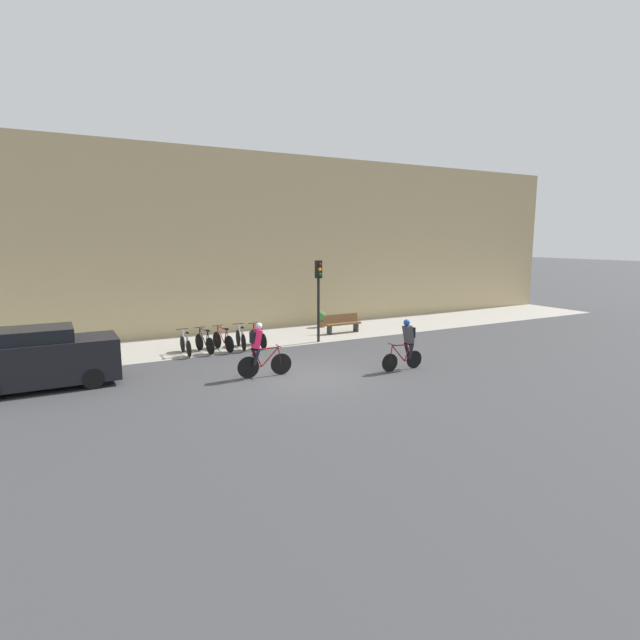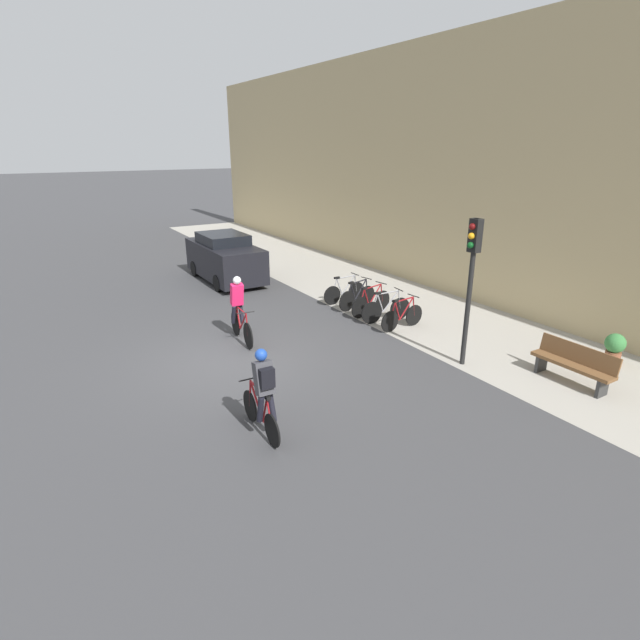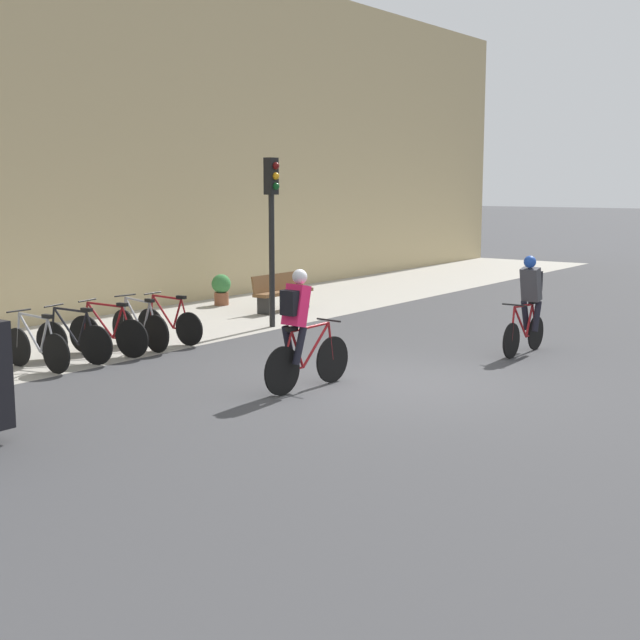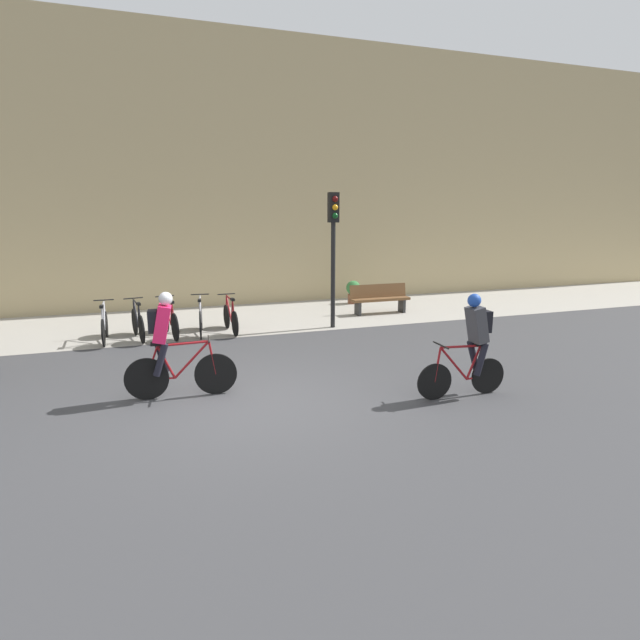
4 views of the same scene
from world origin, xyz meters
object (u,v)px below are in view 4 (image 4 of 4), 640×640
object	(u,v)px
cyclist_pink	(168,343)
cyclist_grey	(473,341)
bench	(380,298)
parked_bike_4	(231,317)
parked_bike_3	(201,319)
parked_bike_2	(170,321)
parked_bike_0	(104,326)
potted_plant	(353,291)
parked_bike_1	(138,323)
traffic_light_pole	(333,235)

from	to	relation	value
cyclist_pink	cyclist_grey	distance (m)	5.04
cyclist_pink	bench	world-z (taller)	cyclist_pink
bench	parked_bike_4	bearing A→B (deg)	-168.16
parked_bike_3	bench	distance (m)	5.56
parked_bike_2	parked_bike_0	bearing A→B (deg)	-179.99
cyclist_grey	potted_plant	distance (m)	8.87
cyclist_grey	parked_bike_3	distance (m)	7.08
cyclist_grey	parked_bike_3	xyz separation A→B (m)	(-3.88, 5.90, -0.54)
cyclist_grey	parked_bike_2	world-z (taller)	cyclist_grey
parked_bike_0	cyclist_grey	bearing A→B (deg)	-43.86
parked_bike_3	potted_plant	distance (m)	6.06
parked_bike_4	potted_plant	distance (m)	5.40
parked_bike_1	parked_bike_2	bearing A→B (deg)	-0.06
parked_bike_0	parked_bike_1	xyz separation A→B (m)	(0.75, 0.00, 0.01)
parked_bike_3	potted_plant	bearing A→B (deg)	27.85
parked_bike_3	traffic_light_pole	xyz separation A→B (m)	(3.45, -0.35, 2.06)
parked_bike_3	parked_bike_2	bearing A→B (deg)	-179.97
parked_bike_3	traffic_light_pole	distance (m)	4.03
parked_bike_3	traffic_light_pole	world-z (taller)	traffic_light_pole
cyclist_grey	potted_plant	xyz separation A→B (m)	(1.48, 8.73, -0.51)
cyclist_pink	traffic_light_pole	xyz separation A→B (m)	(4.37, 4.03, 1.52)
parked_bike_1	parked_bike_3	xyz separation A→B (m)	(1.50, -0.00, 0.01)
potted_plant	parked_bike_0	bearing A→B (deg)	-159.60
cyclist_grey	parked_bike_0	distance (m)	8.53
cyclist_grey	bench	size ratio (longest dim) A/B	0.94
cyclist_pink	bench	bearing A→B (deg)	40.01
parked_bike_2	bench	world-z (taller)	parked_bike_2
parked_bike_1	bench	size ratio (longest dim) A/B	0.87
parked_bike_0	parked_bike_2	bearing A→B (deg)	0.01
cyclist_pink	parked_bike_1	world-z (taller)	cyclist_pink
parked_bike_1	potted_plant	xyz separation A→B (m)	(6.86, 2.83, 0.04)
bench	potted_plant	distance (m)	1.85
cyclist_pink	parked_bike_1	xyz separation A→B (m)	(-0.58, 4.38, -0.54)
cyclist_pink	potted_plant	xyz separation A→B (m)	(6.28, 7.21, -0.51)
bench	parked_bike_3	bearing A→B (deg)	-169.76
cyclist_grey	potted_plant	size ratio (longest dim) A/B	2.25
parked_bike_4	potted_plant	xyz separation A→B (m)	(4.60, 2.83, 0.05)
parked_bike_2	parked_bike_4	distance (m)	1.50
bench	potted_plant	bearing A→B (deg)	93.43
cyclist_grey	traffic_light_pole	world-z (taller)	traffic_light_pole
parked_bike_2	potted_plant	bearing A→B (deg)	24.87
parked_bike_3	parked_bike_4	xyz separation A→B (m)	(0.75, -0.00, -0.02)
cyclist_grey	parked_bike_0	bearing A→B (deg)	136.14
parked_bike_3	bench	world-z (taller)	parked_bike_3
parked_bike_3	parked_bike_1	bearing A→B (deg)	179.99
cyclist_grey	cyclist_pink	bearing A→B (deg)	162.44
parked_bike_1	traffic_light_pole	bearing A→B (deg)	-4.04
parked_bike_2	traffic_light_pole	distance (m)	4.69
cyclist_grey	parked_bike_2	bearing A→B (deg)	128.13
bench	cyclist_pink	bearing A→B (deg)	-139.99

